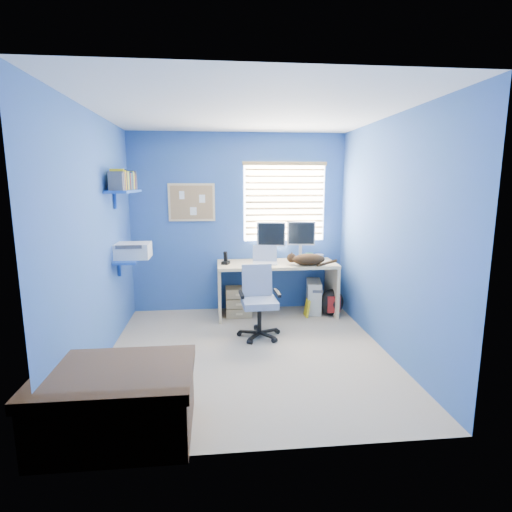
{
  "coord_description": "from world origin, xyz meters",
  "views": [
    {
      "loc": [
        -0.33,
        -4.04,
        1.82
      ],
      "look_at": [
        0.15,
        0.65,
        0.95
      ],
      "focal_mm": 28.0,
      "sensor_mm": 36.0,
      "label": 1
    }
  ],
  "objects": [
    {
      "name": "wall_back",
      "position": [
        0.0,
        1.6,
        1.25
      ],
      "size": [
        3.0,
        0.01,
        2.5
      ],
      "primitive_type": "cube",
      "color": "#3362A1",
      "rests_on": "ground"
    },
    {
      "name": "window_blinds",
      "position": [
        0.65,
        1.57,
        1.55
      ],
      "size": [
        1.15,
        0.05,
        1.1
      ],
      "color": "white",
      "rests_on": "ground"
    },
    {
      "name": "office_chair",
      "position": [
        0.17,
        0.5,
        0.32
      ],
      "size": [
        0.51,
        0.51,
        0.85
      ],
      "color": "black",
      "rests_on": "floor"
    },
    {
      "name": "yellow_book",
      "position": [
        0.91,
        1.13,
        0.12
      ],
      "size": [
        0.03,
        0.17,
        0.24
      ],
      "primitive_type": "cube",
      "color": "yellow",
      "rests_on": "floor"
    },
    {
      "name": "cd_spindle",
      "position": [
        1.14,
        1.46,
        0.78
      ],
      "size": [
        0.13,
        0.13,
        0.07
      ],
      "primitive_type": "cylinder",
      "color": "silver",
      "rests_on": "desk"
    },
    {
      "name": "backpack",
      "position": [
        1.26,
        1.14,
        0.19
      ],
      "size": [
        0.34,
        0.27,
        0.38
      ],
      "primitive_type": "ellipsoid",
      "rotation": [
        0.0,
        0.0,
        0.1
      ],
      "color": "black",
      "rests_on": "floor"
    },
    {
      "name": "monitor_left",
      "position": [
        0.44,
        1.46,
        1.01
      ],
      "size": [
        0.41,
        0.18,
        0.54
      ],
      "primitive_type": "cube",
      "rotation": [
        0.0,
        0.0,
        -0.16
      ],
      "color": "silver",
      "rests_on": "desk"
    },
    {
      "name": "bed_corner",
      "position": [
        -1.06,
        -1.31,
        0.25
      ],
      "size": [
        1.05,
        0.75,
        0.51
      ],
      "primitive_type": "cube",
      "color": "#483326",
      "rests_on": "floor"
    },
    {
      "name": "drawer_boxes",
      "position": [
        -0.03,
        1.26,
        0.2
      ],
      "size": [
        0.35,
        0.28,
        0.41
      ],
      "primitive_type": "cube",
      "color": "tan",
      "rests_on": "floor"
    },
    {
      "name": "wall_left",
      "position": [
        -1.5,
        0.0,
        1.25
      ],
      "size": [
        0.01,
        3.2,
        2.5
      ],
      "primitive_type": "cube",
      "color": "#3362A1",
      "rests_on": "ground"
    },
    {
      "name": "wall_right",
      "position": [
        1.5,
        0.0,
        1.25
      ],
      "size": [
        0.01,
        3.2,
        2.5
      ],
      "primitive_type": "cube",
      "color": "#3362A1",
      "rests_on": "ground"
    },
    {
      "name": "cat",
      "position": [
        0.89,
        1.04,
        0.82
      ],
      "size": [
        0.48,
        0.35,
        0.16
      ],
      "primitive_type": "ellipsoid",
      "rotation": [
        0.0,
        0.0,
        -0.31
      ],
      "color": "black",
      "rests_on": "desk"
    },
    {
      "name": "desk",
      "position": [
        0.5,
        1.26,
        0.37
      ],
      "size": [
        1.61,
        0.65,
        0.74
      ],
      "primitive_type": "cube",
      "color": "#D4B97B",
      "rests_on": "floor"
    },
    {
      "name": "wall_front",
      "position": [
        0.0,
        -1.6,
        1.25
      ],
      "size": [
        3.0,
        0.01,
        2.5
      ],
      "primitive_type": "cube",
      "color": "#3362A1",
      "rests_on": "ground"
    },
    {
      "name": "monitor_right",
      "position": [
        0.88,
        1.52,
        1.01
      ],
      "size": [
        0.42,
        0.19,
        0.54
      ],
      "primitive_type": "cube",
      "rotation": [
        0.0,
        0.0,
        -0.18
      ],
      "color": "silver",
      "rests_on": "desk"
    },
    {
      "name": "phone",
      "position": [
        -0.2,
        1.23,
        0.82
      ],
      "size": [
        0.12,
        0.14,
        0.17
      ],
      "primitive_type": "cube",
      "rotation": [
        0.0,
        0.0,
        -0.38
      ],
      "color": "black",
      "rests_on": "desk"
    },
    {
      "name": "tower_pc",
      "position": [
        1.05,
        1.33,
        0.23
      ],
      "size": [
        0.26,
        0.47,
        0.45
      ],
      "primitive_type": "cube",
      "rotation": [
        0.0,
        0.0,
        -0.18
      ],
      "color": "beige",
      "rests_on": "floor"
    },
    {
      "name": "floor",
      "position": [
        0.0,
        0.0,
        0.0
      ],
      "size": [
        3.0,
        3.2,
        0.0
      ],
      "primitive_type": "cube",
      "color": "tan",
      "rests_on": "ground"
    },
    {
      "name": "corkboard",
      "position": [
        -0.65,
        1.58,
        1.55
      ],
      "size": [
        0.64,
        0.02,
        0.52
      ],
      "color": "#D4B97B",
      "rests_on": "ground"
    },
    {
      "name": "ceiling",
      "position": [
        0.0,
        0.0,
        2.5
      ],
      "size": [
        3.0,
        3.2,
        0.0
      ],
      "primitive_type": "cube",
      "color": "white",
      "rests_on": "wall_back"
    },
    {
      "name": "mug",
      "position": [
        0.99,
        1.41,
        0.79
      ],
      "size": [
        0.1,
        0.09,
        0.1
      ],
      "primitive_type": "imported",
      "color": "#237D6F",
      "rests_on": "desk"
    },
    {
      "name": "wall_shelves",
      "position": [
        -1.35,
        0.75,
        1.43
      ],
      "size": [
        0.42,
        0.9,
        1.05
      ],
      "color": "#1F4DAF",
      "rests_on": "ground"
    },
    {
      "name": "laptop",
      "position": [
        0.33,
        1.2,
        0.85
      ],
      "size": [
        0.36,
        0.29,
        0.22
      ],
      "primitive_type": "cube",
      "rotation": [
        0.0,
        0.0,
        -0.11
      ],
      "color": "silver",
      "rests_on": "desk"
    }
  ]
}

